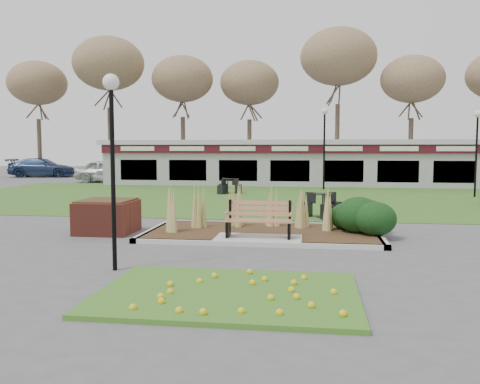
# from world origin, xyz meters

# --- Properties ---
(ground) EXTENTS (100.00, 100.00, 0.00)m
(ground) POSITION_xyz_m (0.00, 0.00, 0.00)
(ground) COLOR #515154
(ground) RESTS_ON ground
(lawn) EXTENTS (34.00, 16.00, 0.02)m
(lawn) POSITION_xyz_m (0.00, 12.00, 0.01)
(lawn) COLOR #36601E
(lawn) RESTS_ON ground
(flower_bed) EXTENTS (4.20, 3.00, 0.16)m
(flower_bed) POSITION_xyz_m (0.00, -4.60, 0.07)
(flower_bed) COLOR #27641C
(flower_bed) RESTS_ON ground
(planting_bed) EXTENTS (6.75, 3.40, 1.27)m
(planting_bed) POSITION_xyz_m (1.27, 1.35, 0.37)
(planting_bed) COLOR #372916
(planting_bed) RESTS_ON ground
(park_bench) EXTENTS (1.70, 0.66, 0.93)m
(park_bench) POSITION_xyz_m (0.00, 0.25, 0.59)
(park_bench) COLOR #9A6545
(park_bench) RESTS_ON ground
(brick_planter) EXTENTS (1.50, 1.50, 0.95)m
(brick_planter) POSITION_xyz_m (-4.40, 1.00, 0.48)
(brick_planter) COLOR brown
(brick_planter) RESTS_ON ground
(food_pavilion) EXTENTS (24.60, 3.40, 2.90)m
(food_pavilion) POSITION_xyz_m (0.00, 19.96, 1.48)
(food_pavilion) COLOR #9C9C9F
(food_pavilion) RESTS_ON ground
(tree_backdrop) EXTENTS (47.24, 5.24, 10.36)m
(tree_backdrop) POSITION_xyz_m (0.00, 28.00, 8.36)
(tree_backdrop) COLOR #47382B
(tree_backdrop) RESTS_ON ground
(lamp_post_near_left) EXTENTS (0.32, 0.32, 3.82)m
(lamp_post_near_left) POSITION_xyz_m (-2.50, -3.18, 2.78)
(lamp_post_near_left) COLOR black
(lamp_post_near_left) RESTS_ON ground
(lamp_post_mid_right) EXTENTS (0.35, 0.35, 4.21)m
(lamp_post_mid_right) POSITION_xyz_m (9.22, 13.41, 3.07)
(lamp_post_mid_right) COLOR black
(lamp_post_mid_right) RESTS_ON ground
(lamp_post_far_right) EXTENTS (0.39, 0.39, 4.68)m
(lamp_post_far_right) POSITION_xyz_m (2.02, 17.00, 3.41)
(lamp_post_far_right) COLOR black
(lamp_post_far_right) RESTS_ON ground
(bistro_set_a) EXTENTS (1.51, 1.47, 0.82)m
(bistro_set_a) POSITION_xyz_m (1.72, 5.00, 0.29)
(bistro_set_a) COLOR black
(bistro_set_a) RESTS_ON ground
(bistro_set_b) EXTENTS (1.32, 1.44, 0.77)m
(bistro_set_b) POSITION_xyz_m (-3.04, 13.64, 0.28)
(bistro_set_b) COLOR black
(bistro_set_b) RESTS_ON ground
(car_silver) EXTENTS (4.81, 2.30, 1.59)m
(car_silver) POSITION_xyz_m (-12.64, 21.00, 0.79)
(car_silver) COLOR silver
(car_silver) RESTS_ON ground
(car_black) EXTENTS (4.35, 2.00, 1.38)m
(car_black) POSITION_xyz_m (-10.04, 26.74, 0.69)
(car_black) COLOR black
(car_black) RESTS_ON ground
(car_blue) EXTENTS (5.60, 2.94, 1.55)m
(car_blue) POSITION_xyz_m (-20.69, 26.53, 0.77)
(car_blue) COLOR navy
(car_blue) RESTS_ON ground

